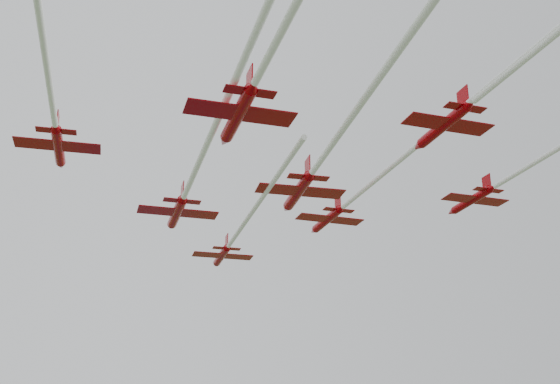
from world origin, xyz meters
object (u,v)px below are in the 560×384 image
object	(u,v)px
jet_row4_right	(546,42)
jet_row3_right	(518,172)
jet_lead	(236,235)
jet_row2_left	(198,164)
jet_row4_left	(290,16)
jet_row3_mid	(348,121)
jet_row3_left	(52,103)
jet_row2_right	(390,168)

from	to	relation	value
jet_row4_right	jet_row3_right	bearing A→B (deg)	59.47
jet_lead	jet_row3_right	bearing A→B (deg)	-45.95
jet_row2_left	jet_row4_left	distance (m)	28.74
jet_row2_left	jet_row4_right	size ratio (longest dim) A/B	1.09
jet_row3_mid	jet_row4_left	world-z (taller)	jet_row4_left
jet_row3_left	jet_row4_right	bearing A→B (deg)	-26.80
jet_lead	jet_row2_left	bearing A→B (deg)	-112.55
jet_row3_mid	jet_row3_right	size ratio (longest dim) A/B	1.64
jet_row3_right	jet_row4_left	bearing A→B (deg)	-148.37
jet_row2_left	jet_lead	bearing A→B (deg)	66.67
jet_row4_left	jet_row3_mid	bearing A→B (deg)	54.00
jet_row3_mid	jet_row4_left	bearing A→B (deg)	-122.42
jet_row3_left	jet_row3_mid	world-z (taller)	jet_row3_left
jet_row3_right	jet_row3_left	bearing A→B (deg)	178.64
jet_lead	jet_row3_left	size ratio (longest dim) A/B	1.04
jet_row2_right	jet_row3_right	world-z (taller)	jet_row2_right
jet_row2_right	jet_row4_left	xyz separation A→B (m)	(-20.15, -25.99, -1.84)
jet_row3_mid	jet_row4_right	bearing A→B (deg)	-46.38
jet_row2_left	jet_row4_right	bearing A→B (deg)	-52.45
jet_row3_left	jet_row4_left	size ratio (longest dim) A/B	0.73
jet_lead	jet_row4_left	bearing A→B (deg)	-97.29
jet_lead	jet_row2_left	size ratio (longest dim) A/B	0.72
jet_row3_left	jet_row4_left	bearing A→B (deg)	-49.60
jet_row4_right	jet_row2_right	bearing A→B (deg)	89.98
jet_row2_left	jet_row4_left	bearing A→B (deg)	-87.04
jet_row2_left	jet_row3_left	size ratio (longest dim) A/B	1.43
jet_row3_right	jet_row2_left	bearing A→B (deg)	165.32
jet_row2_right	jet_row4_right	world-z (taller)	jet_row2_right
jet_row2_right	jet_row3_left	size ratio (longest dim) A/B	1.52
jet_row3_right	jet_row4_left	world-z (taller)	jet_row3_right
jet_row3_right	jet_row4_left	size ratio (longest dim) A/B	0.67
jet_row3_left	jet_row2_left	bearing A→B (deg)	31.45
jet_row4_left	jet_row4_right	size ratio (longest dim) A/B	1.05
jet_row2_right	jet_row3_mid	bearing A→B (deg)	-129.30
jet_row4_left	jet_row4_right	xyz separation A→B (m)	(20.46, -0.45, 1.65)
jet_row3_left	jet_row4_left	xyz separation A→B (m)	(15.46, -21.08, -1.66)
jet_lead	jet_row4_right	bearing A→B (deg)	-73.24
jet_row4_left	jet_row2_right	bearing A→B (deg)	53.10
jet_row2_left	jet_row3_right	size ratio (longest dim) A/B	1.55
jet_lead	jet_row4_right	size ratio (longest dim) A/B	0.79
jet_row2_right	jet_row3_left	xyz separation A→B (m)	(-35.61, -4.91, -0.18)
jet_row2_right	jet_row3_mid	distance (m)	16.97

